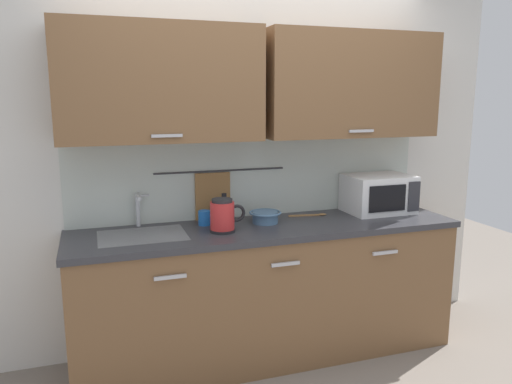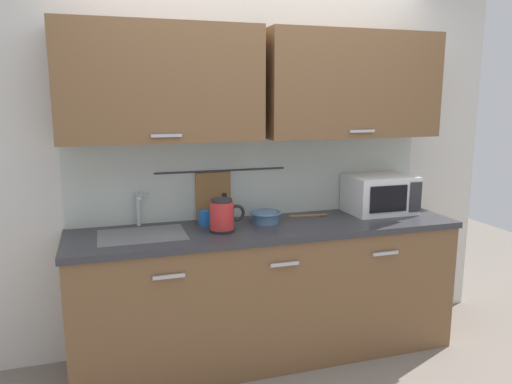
{
  "view_description": "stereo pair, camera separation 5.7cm",
  "coord_description": "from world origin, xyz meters",
  "px_view_note": "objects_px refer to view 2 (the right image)",
  "views": [
    {
      "loc": [
        -1.06,
        -2.61,
        1.72
      ],
      "look_at": [
        -0.07,
        0.33,
        1.12
      ],
      "focal_mm": 34.58,
      "sensor_mm": 36.0,
      "label": 1
    },
    {
      "loc": [
        -1.01,
        -2.63,
        1.72
      ],
      "look_at": [
        -0.07,
        0.33,
        1.12
      ],
      "focal_mm": 34.58,
      "sensor_mm": 36.0,
      "label": 2
    }
  ],
  "objects_px": {
    "electric_kettle": "(223,216)",
    "mug_near_sink": "(205,218)",
    "dish_soap_bottle": "(224,209)",
    "wooden_spoon": "(313,215)",
    "microwave": "(380,194)",
    "mixing_bowl": "(265,216)"
  },
  "relations": [
    {
      "from": "microwave",
      "to": "mug_near_sink",
      "type": "relative_size",
      "value": 3.83
    },
    {
      "from": "microwave",
      "to": "electric_kettle",
      "type": "xyz_separation_m",
      "value": [
        -1.2,
        -0.16,
        -0.03
      ]
    },
    {
      "from": "microwave",
      "to": "wooden_spoon",
      "type": "bearing_deg",
      "value": 175.07
    },
    {
      "from": "mixing_bowl",
      "to": "wooden_spoon",
      "type": "bearing_deg",
      "value": 12.24
    },
    {
      "from": "electric_kettle",
      "to": "mug_near_sink",
      "type": "relative_size",
      "value": 1.89
    },
    {
      "from": "microwave",
      "to": "wooden_spoon",
      "type": "relative_size",
      "value": 1.67
    },
    {
      "from": "electric_kettle",
      "to": "dish_soap_bottle",
      "type": "distance_m",
      "value": 0.23
    },
    {
      "from": "electric_kettle",
      "to": "mixing_bowl",
      "type": "bearing_deg",
      "value": 20.98
    },
    {
      "from": "electric_kettle",
      "to": "mug_near_sink",
      "type": "xyz_separation_m",
      "value": [
        -0.07,
        0.2,
        -0.05
      ]
    },
    {
      "from": "microwave",
      "to": "dish_soap_bottle",
      "type": "distance_m",
      "value": 1.14
    },
    {
      "from": "dish_soap_bottle",
      "to": "electric_kettle",
      "type": "bearing_deg",
      "value": -106.76
    },
    {
      "from": "wooden_spoon",
      "to": "mixing_bowl",
      "type": "bearing_deg",
      "value": -167.76
    },
    {
      "from": "mixing_bowl",
      "to": "wooden_spoon",
      "type": "distance_m",
      "value": 0.39
    },
    {
      "from": "dish_soap_bottle",
      "to": "wooden_spoon",
      "type": "xyz_separation_m",
      "value": [
        0.63,
        -0.02,
        -0.08
      ]
    },
    {
      "from": "microwave",
      "to": "mixing_bowl",
      "type": "distance_m",
      "value": 0.89
    },
    {
      "from": "mixing_bowl",
      "to": "dish_soap_bottle",
      "type": "bearing_deg",
      "value": 158.23
    },
    {
      "from": "dish_soap_bottle",
      "to": "mixing_bowl",
      "type": "height_order",
      "value": "dish_soap_bottle"
    },
    {
      "from": "electric_kettle",
      "to": "mug_near_sink",
      "type": "height_order",
      "value": "electric_kettle"
    },
    {
      "from": "dish_soap_bottle",
      "to": "mug_near_sink",
      "type": "xyz_separation_m",
      "value": [
        -0.14,
        -0.03,
        -0.04
      ]
    },
    {
      "from": "electric_kettle",
      "to": "mug_near_sink",
      "type": "bearing_deg",
      "value": 109.61
    },
    {
      "from": "dish_soap_bottle",
      "to": "mug_near_sink",
      "type": "bearing_deg",
      "value": -169.39
    },
    {
      "from": "dish_soap_bottle",
      "to": "wooden_spoon",
      "type": "bearing_deg",
      "value": -1.65
    }
  ]
}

